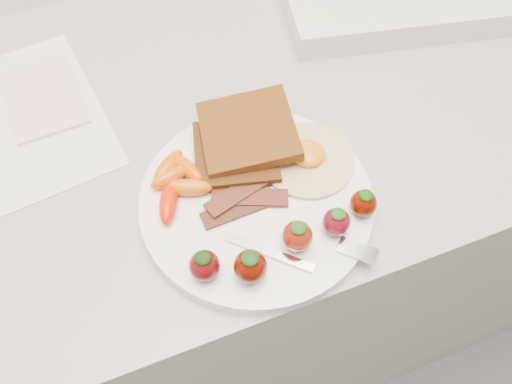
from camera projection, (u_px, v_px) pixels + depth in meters
name	position (u px, v px, depth m)	size (l,w,h in m)	color
counter	(231.00, 252.00, 1.05)	(2.00, 0.60, 0.90)	gray
plate	(256.00, 201.00, 0.58)	(0.27, 0.27, 0.02)	white
toast_lower	(236.00, 153.00, 0.60)	(0.10, 0.10, 0.01)	black
toast_upper	(248.00, 131.00, 0.60)	(0.11, 0.11, 0.01)	black
fried_egg	(307.00, 158.00, 0.60)	(0.15, 0.15, 0.02)	beige
bacon_strips	(243.00, 199.00, 0.57)	(0.11, 0.06, 0.01)	black
baby_carrots	(176.00, 181.00, 0.57)	(0.08, 0.10, 0.02)	#D75608
strawberries	(285.00, 241.00, 0.52)	(0.22, 0.06, 0.04)	#510709
fork	(310.00, 251.00, 0.53)	(0.15, 0.09, 0.00)	silver
paper_sheet	(19.00, 121.00, 0.66)	(0.21, 0.28, 0.00)	silver
notepad	(44.00, 98.00, 0.68)	(0.09, 0.14, 0.01)	#F1BDC7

